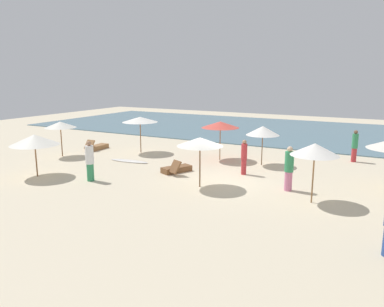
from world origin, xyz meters
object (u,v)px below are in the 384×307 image
(umbrella_2, at_px, (315,149))
(umbrella_7, at_px, (220,125))
(umbrella_8, at_px, (60,125))
(surfboard, at_px, (129,161))
(umbrella_5, at_px, (263,131))
(person_5, at_px, (90,161))
(person_4, at_px, (289,168))
(person_1, at_px, (244,157))
(umbrella_0, at_px, (140,120))
(umbrella_6, at_px, (34,140))
(umbrella_1, at_px, (200,142))
(person_0, at_px, (355,146))
(lounger_3, at_px, (176,169))
(lounger_2, at_px, (97,147))

(umbrella_2, bearing_deg, umbrella_7, 140.39)
(umbrella_8, xyz_separation_m, surfboard, (4.31, 0.77, -1.83))
(umbrella_5, relative_size, person_5, 1.14)
(umbrella_7, distance_m, umbrella_8, 9.24)
(person_4, bearing_deg, person_1, 148.74)
(person_1, bearing_deg, umbrella_0, 166.01)
(person_5, bearing_deg, person_1, 37.49)
(umbrella_0, relative_size, umbrella_6, 0.99)
(umbrella_5, bearing_deg, umbrella_1, -101.53)
(umbrella_7, distance_m, surfboard, 5.43)
(person_0, bearing_deg, lounger_3, -138.03)
(umbrella_2, bearing_deg, umbrella_5, 125.98)
(umbrella_7, height_order, lounger_3, umbrella_7)
(umbrella_1, height_order, umbrella_7, umbrella_7)
(person_1, bearing_deg, umbrella_7, 134.59)
(umbrella_0, distance_m, person_0, 12.35)
(lounger_3, xyz_separation_m, person_4, (5.58, -0.32, 0.77))
(umbrella_5, bearing_deg, person_1, -93.55)
(umbrella_5, relative_size, lounger_2, 1.22)
(umbrella_0, distance_m, person_4, 10.57)
(person_1, bearing_deg, lounger_3, -158.15)
(lounger_3, distance_m, person_0, 9.97)
(umbrella_2, height_order, umbrella_6, umbrella_2)
(umbrella_6, bearing_deg, umbrella_7, 50.38)
(umbrella_1, distance_m, umbrella_5, 5.22)
(lounger_3, xyz_separation_m, person_5, (-2.64, -3.14, 0.74))
(umbrella_2, bearing_deg, umbrella_8, 174.46)
(surfboard, bearing_deg, umbrella_6, -112.55)
(lounger_2, xyz_separation_m, person_1, (10.47, -1.29, 0.70))
(umbrella_0, xyz_separation_m, umbrella_1, (6.51, -4.69, -0.09))
(umbrella_2, relative_size, person_4, 1.22)
(umbrella_1, bearing_deg, person_1, 72.36)
(lounger_3, distance_m, person_1, 3.35)
(person_4, bearing_deg, umbrella_7, 141.28)
(umbrella_7, height_order, person_4, umbrella_7)
(lounger_2, height_order, person_4, person_4)
(umbrella_8, distance_m, surfboard, 4.75)
(umbrella_8, xyz_separation_m, person_1, (10.84, 1.22, -1.00))
(umbrella_2, height_order, person_0, umbrella_2)
(umbrella_5, bearing_deg, surfboard, -157.72)
(umbrella_2, xyz_separation_m, umbrella_5, (-3.57, 4.91, -0.19))
(umbrella_5, bearing_deg, umbrella_6, -139.64)
(umbrella_0, relative_size, lounger_3, 1.27)
(umbrella_2, distance_m, person_1, 4.69)
(umbrella_2, height_order, lounger_3, umbrella_2)
(lounger_3, distance_m, person_5, 4.16)
(umbrella_5, xyz_separation_m, lounger_2, (-10.61, -0.98, -1.67))
(umbrella_2, relative_size, lounger_2, 1.32)
(umbrella_1, xyz_separation_m, umbrella_2, (4.61, 0.20, 0.08))
(umbrella_8, distance_m, lounger_3, 7.99)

